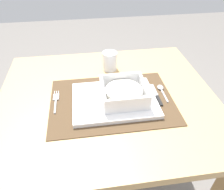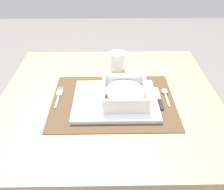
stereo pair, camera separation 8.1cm
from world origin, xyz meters
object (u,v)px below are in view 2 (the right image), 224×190
object	(u,v)px
spoon	(164,93)
drinking_glass	(116,62)
fork	(58,95)
dining_table	(109,117)
porridge_bowl	(123,94)
butter_knife	(158,100)

from	to	relation	value
spoon	drinking_glass	size ratio (longest dim) A/B	1.26
fork	dining_table	bearing A→B (deg)	2.98
dining_table	spoon	xyz separation A→B (m)	(0.22, 0.01, 0.12)
porridge_bowl	butter_knife	world-z (taller)	porridge_bowl
porridge_bowl	butter_knife	bearing A→B (deg)	3.60
drinking_glass	butter_knife	bearing A→B (deg)	-56.56
dining_table	spoon	world-z (taller)	spoon
butter_knife	drinking_glass	bearing A→B (deg)	127.53
butter_knife	porridge_bowl	bearing A→B (deg)	-172.31
spoon	drinking_glass	xyz separation A→B (m)	(-0.18, 0.19, 0.03)
dining_table	butter_knife	bearing A→B (deg)	-9.37
fork	drinking_glass	bearing A→B (deg)	43.75
fork	spoon	size ratio (longest dim) A/B	1.24
fork	spoon	bearing A→B (deg)	4.15
butter_knife	drinking_glass	distance (m)	0.28
dining_table	spoon	distance (m)	0.25
porridge_bowl	drinking_glass	xyz separation A→B (m)	(-0.02, 0.24, -0.00)
drinking_glass	porridge_bowl	bearing A→B (deg)	-85.51
porridge_bowl	dining_table	bearing A→B (deg)	144.45
porridge_bowl	drinking_glass	world-z (taller)	drinking_glass
porridge_bowl	fork	bearing A→B (deg)	170.73
fork	spoon	world-z (taller)	spoon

